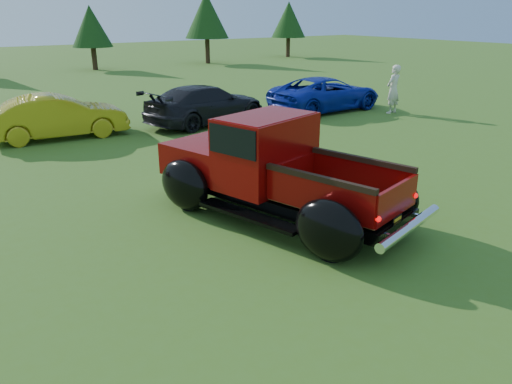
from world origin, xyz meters
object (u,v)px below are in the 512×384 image
Objects in this scene: pickup_truck at (266,167)px; show_car_blue at (326,94)px; tree_east at (206,15)px; spectator at (393,89)px; tree_far_east at (289,20)px; show_car_yellow at (58,117)px; tree_mid_right at (91,26)px; show_car_grey at (206,104)px.

show_car_blue is (8.81, 7.86, -0.28)m from pickup_truck.
tree_east is at bearing -17.48° from show_car_blue.
spectator reaches higher than show_car_blue.
tree_far_east reaches higher than show_car_yellow.
tree_east is 2.75× the size of spectator.
tree_far_east is at bearing 6.34° from tree_east.
pickup_truck is 1.35× the size of show_car_yellow.
tree_far_east is at bearing 1.59° from tree_mid_right.
tree_east reaches higher than pickup_truck.
show_car_blue is (5.48, -0.58, -0.01)m from show_car_grey.
tree_mid_right reaches higher than show_car_yellow.
tree_mid_right is 2.24× the size of spectator.
show_car_grey is 5.51m from show_car_blue.
show_car_yellow is at bearing -130.73° from tree_east.
tree_mid_right is at bearing -15.08° from show_car_yellow.
tree_far_east is 27.03m from spectator.
pickup_truck is at bearing -162.90° from show_car_yellow.
show_car_grey is at bearing -92.66° from show_car_yellow.
pickup_truck is 9.40m from show_car_yellow.
tree_east is 9.06m from tree_far_east.
tree_far_east is at bearing -45.87° from show_car_yellow.
tree_east is at bearing -111.67° from spectator.
tree_far_east is 2.44× the size of spectator.
spectator is at bearing 13.71° from pickup_truck.
pickup_truck is (-5.66, -28.88, -1.99)m from tree_mid_right.
pickup_truck is at bearing 147.27° from show_car_grey.
show_car_yellow reaches higher than show_car_grey.
tree_far_east is 0.81× the size of pickup_truck.
tree_far_east is 1.10× the size of show_car_yellow.
show_car_blue is at bearing -60.13° from spectator.
show_car_yellow is at bearing 70.33° from show_car_grey.
tree_far_east is 0.95× the size of show_car_blue.
spectator is at bearing -121.12° from show_car_grey.
show_car_blue is at bearing -91.43° from show_car_yellow.
show_car_blue is 2.57× the size of spectator.
show_car_blue is 2.76m from spectator.
tree_east is 0.91× the size of pickup_truck.
tree_east reaches higher than tree_mid_right.
tree_east reaches higher than tree_far_east.
pickup_truck reaches higher than show_car_blue.
pickup_truck reaches higher than show_car_yellow.
show_car_yellow is (-1.84, 9.21, -0.26)m from pickup_truck.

